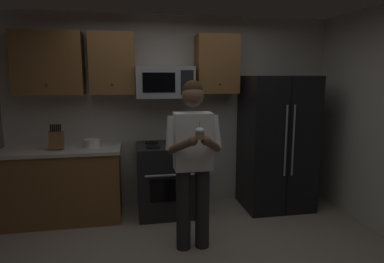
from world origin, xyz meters
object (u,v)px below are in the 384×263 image
Objects in this scene: oven_range at (167,179)px; refrigerator at (277,143)px; microwave at (165,82)px; cupcake at (200,133)px; bowl_large_white at (92,143)px; person at (193,156)px; knife_block at (57,140)px.

oven_range is 1.56m from refrigerator.
oven_range is 1.26× the size of microwave.
oven_range is 1.56m from cupcake.
microwave is 1.20m from bowl_large_white.
microwave is 0.41× the size of refrigerator.
microwave is 1.32m from person.
bowl_large_white is 1.77m from cupcake.
microwave is 1.50m from cupcake.
knife_block is 0.41m from bowl_large_white.
refrigerator is 8.72× the size of bowl_large_white.
bowl_large_white is (0.40, 0.08, -0.07)m from knife_block.
bowl_large_white is (-2.43, 0.09, 0.07)m from refrigerator.
bowl_large_white is (-0.93, 0.05, 0.51)m from oven_range.
refrigerator reaches higher than cupcake.
person reaches higher than knife_block.
refrigerator is 10.35× the size of cupcake.
microwave is (0.00, 0.12, 1.26)m from oven_range.
cupcake reaches higher than oven_range.
knife_block is 1.84× the size of cupcake.
oven_range is 1.06m from bowl_large_white.
oven_range is at bearing -90.02° from microwave.
person is (0.17, -0.98, 0.53)m from oven_range.
oven_range is at bearing 1.28° from knife_block.
cupcake is (0.00, -0.33, 0.30)m from person.
person is at bearing -81.26° from microwave.
refrigerator is 1.88m from cupcake.
refrigerator is 2.43m from bowl_large_white.
microwave is at bearing 96.74° from cupcake.
bowl_large_white is 0.12× the size of person.
person is at bearing -32.23° from knife_block.
knife_block is at bearing 147.77° from person.
microwave is 1.72m from refrigerator.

